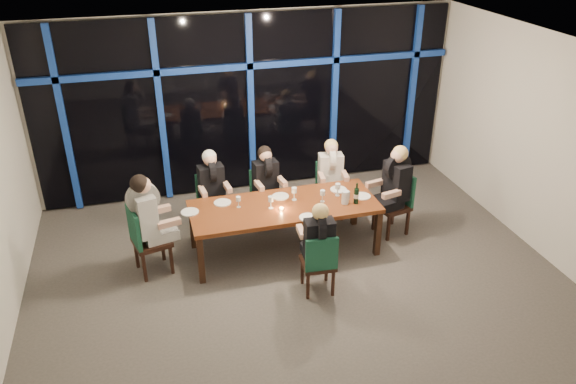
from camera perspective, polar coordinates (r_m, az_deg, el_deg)
The scene contains 29 objects.
room at distance 6.51m, azimuth 1.42°, elevation 5.27°, with size 7.04×7.00×3.02m.
window_wall at distance 9.35m, azimuth -3.80°, elevation 9.13°, with size 6.86×0.43×2.94m.
dining_table at distance 7.79m, azimuth -0.39°, elevation -1.75°, with size 2.60×1.00×0.75m.
chair_far_left at distance 8.52m, azimuth -7.75°, elevation -0.71°, with size 0.45×0.45×0.89m.
chair_far_mid at distance 8.61m, azimuth -2.37°, elevation -0.17°, with size 0.46×0.46×0.88m.
chair_far_right at distance 8.85m, azimuth 4.22°, elevation 0.60°, with size 0.46×0.46×0.88m.
chair_end_left at distance 7.63m, azimuth -14.38°, elevation -4.49°, with size 0.56×0.56×0.99m.
chair_end_right at distance 8.49m, azimuth 11.01°, elevation -0.78°, with size 0.53×0.53×0.96m.
chair_near_mid at distance 7.06m, azimuth 3.21°, elevation -7.03°, with size 0.44×0.44×0.88m.
diner_far_left at distance 8.29m, azimuth -7.77°, elevation 1.23°, with size 0.47×0.58×0.87m.
diner_far_mid at distance 8.39m, azimuth -2.23°, elevation 1.73°, with size 0.47×0.57×0.86m.
diner_far_right at distance 8.63m, azimuth 4.39°, elevation 2.46°, with size 0.47×0.58×0.86m.
diner_end_left at distance 7.45m, azimuth -14.11°, elevation -1.77°, with size 0.67×0.56×0.97m.
diner_end_right at distance 8.28m, azimuth 10.81°, elevation 1.41°, with size 0.64×0.54×0.93m.
diner_near_mid at distance 6.93m, azimuth 3.14°, elevation -4.30°, with size 0.45×0.56×0.85m.
plate_far_left at distance 7.85m, azimuth -6.68°, elevation -1.08°, with size 0.24×0.24×0.01m, color white.
plate_far_mid at distance 7.96m, azimuth -0.77°, elevation -0.44°, with size 0.24×0.24×0.01m, color white.
plate_far_right at distance 8.18m, azimuth 5.15°, elevation 0.25°, with size 0.24×0.24×0.01m, color white.
plate_end_left at distance 7.68m, azimuth -9.92°, elevation -2.01°, with size 0.24×0.24×0.01m, color white.
plate_end_right at distance 8.03m, azimuth 7.55°, elevation -0.42°, with size 0.24×0.24×0.01m, color white.
plate_near_mid at distance 7.44m, azimuth 2.06°, elevation -2.60°, with size 0.24×0.24×0.01m, color white.
wine_bottle at distance 7.80m, azimuth 6.95°, elevation -0.36°, with size 0.07×0.07×0.31m.
water_pitcher at distance 7.79m, azimuth 5.84°, elevation -0.54°, with size 0.12×0.10×0.19m.
tea_light at distance 7.63m, azimuth -0.68°, elevation -1.71°, with size 0.05×0.05×0.03m, color #FFAB4C.
wine_glass_a at distance 7.61m, azimuth -1.77°, elevation -0.79°, with size 0.07×0.07×0.18m.
wine_glass_b at distance 7.82m, azimuth 0.64°, elevation 0.10°, with size 0.07×0.07×0.19m.
wine_glass_c at distance 7.79m, azimuth 3.53°, elevation -0.15°, with size 0.07×0.07×0.18m.
wine_glass_d at distance 7.67m, azimuth -5.07°, elevation -0.77°, with size 0.06×0.06×0.16m.
wine_glass_e at distance 7.96m, azimuth 5.07°, elevation 0.51°, with size 0.07×0.07×0.19m.
Camera 1 is at (-1.76, -5.76, 4.49)m, focal length 35.00 mm.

